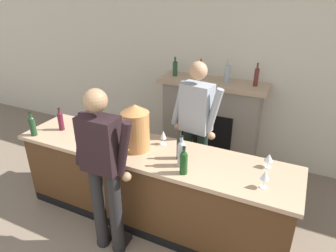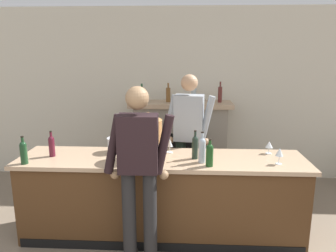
# 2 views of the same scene
# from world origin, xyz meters

# --- Properties ---
(wall_back_panel) EXTENTS (12.00, 0.07, 2.75)m
(wall_back_panel) POSITION_xyz_m (0.00, 4.12, 1.38)
(wall_back_panel) COLOR beige
(wall_back_panel) RESTS_ON ground_plane
(bar_counter) EXTENTS (3.15, 0.75, 0.93)m
(bar_counter) POSITION_xyz_m (-0.16, 2.23, 0.47)
(bar_counter) COLOR #4A2D17
(bar_counter) RESTS_ON ground_plane
(fireplace_stone) EXTENTS (1.59, 0.52, 1.62)m
(fireplace_stone) POSITION_xyz_m (0.01, 3.85, 0.66)
(fireplace_stone) COLOR gray
(fireplace_stone) RESTS_ON ground_plane
(person_customer) EXTENTS (0.66, 0.31, 1.78)m
(person_customer) POSITION_xyz_m (-0.33, 1.64, 0.99)
(person_customer) COLOR black
(person_customer) RESTS_ON ground_plane
(person_bartender) EXTENTS (0.65, 0.34, 1.80)m
(person_bartender) POSITION_xyz_m (0.13, 2.85, 1.00)
(person_bartender) COLOR black
(person_bartender) RESTS_ON ground_plane
(copper_dispenser) EXTENTS (0.30, 0.34, 0.52)m
(copper_dispenser) POSITION_xyz_m (-0.31, 2.20, 1.19)
(copper_dispenser) COLOR #BD7D44
(copper_dispenser) RESTS_ON bar_counter
(ice_bucket_steel) EXTENTS (0.22, 0.22, 0.17)m
(ice_bucket_steel) POSITION_xyz_m (-0.70, 2.41, 1.02)
(ice_bucket_steel) COLOR silver
(ice_bucket_steel) RESTS_ON bar_counter
(wine_bottle_burgundy_dark) EXTENTS (0.08, 0.08, 0.29)m
(wine_bottle_burgundy_dark) POSITION_xyz_m (0.34, 1.99, 1.06)
(wine_bottle_burgundy_dark) COLOR #163E18
(wine_bottle_burgundy_dark) RESTS_ON bar_counter
(wine_bottle_riesling_slim) EXTENTS (0.07, 0.07, 0.33)m
(wine_bottle_riesling_slim) POSITION_xyz_m (0.27, 2.10, 1.08)
(wine_bottle_riesling_slim) COLOR #A1B1C0
(wine_bottle_riesling_slim) RESTS_ON bar_counter
(wine_bottle_rose_blush) EXTENTS (0.07, 0.07, 0.30)m
(wine_bottle_rose_blush) POSITION_xyz_m (-1.57, 1.96, 1.06)
(wine_bottle_rose_blush) COLOR #193B20
(wine_bottle_rose_blush) RESTS_ON bar_counter
(wine_bottle_merlot_tall) EXTENTS (0.07, 0.07, 0.32)m
(wine_bottle_merlot_tall) POSITION_xyz_m (0.20, 2.22, 1.07)
(wine_bottle_merlot_tall) COLOR #1F2F25
(wine_bottle_merlot_tall) RESTS_ON bar_counter
(wine_bottle_port_short) EXTENTS (0.07, 0.07, 0.29)m
(wine_bottle_port_short) POSITION_xyz_m (-1.38, 2.21, 1.06)
(wine_bottle_port_short) COLOR #521626
(wine_bottle_port_short) RESTS_ON bar_counter
(wine_glass_mid_counter) EXTENTS (0.08, 0.08, 0.17)m
(wine_glass_mid_counter) POSITION_xyz_m (1.06, 2.08, 1.06)
(wine_glass_mid_counter) COLOR silver
(wine_glass_mid_counter) RESTS_ON bar_counter
(wine_glass_back_row) EXTENTS (0.07, 0.07, 0.17)m
(wine_glass_back_row) POSITION_xyz_m (-0.09, 2.42, 1.04)
(wine_glass_back_row) COLOR silver
(wine_glass_back_row) RESTS_ON bar_counter
(wine_glass_by_dispenser) EXTENTS (0.08, 0.08, 0.15)m
(wine_glass_by_dispenser) POSITION_xyz_m (1.05, 2.44, 1.03)
(wine_glass_by_dispenser) COLOR silver
(wine_glass_by_dispenser) RESTS_ON bar_counter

